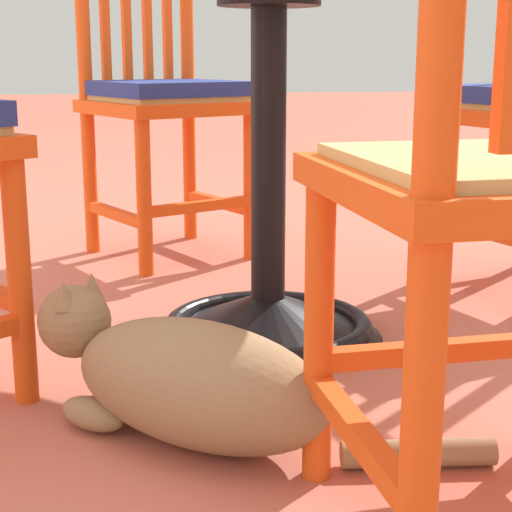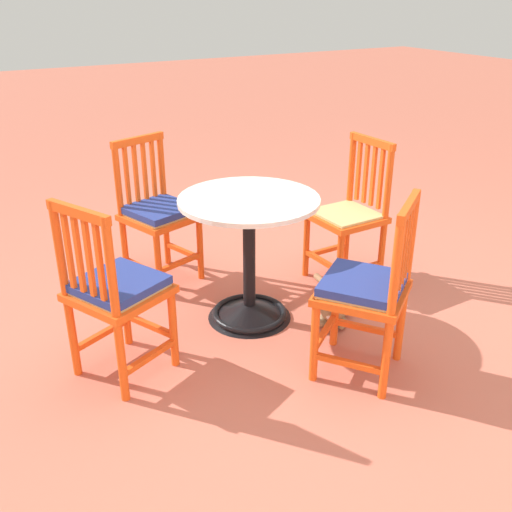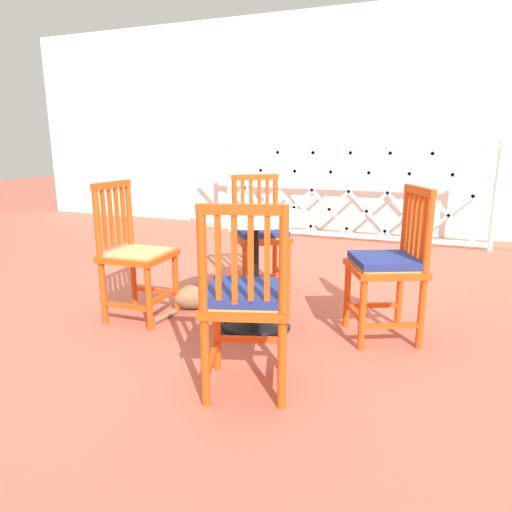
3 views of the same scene
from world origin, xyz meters
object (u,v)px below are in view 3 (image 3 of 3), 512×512
object	(u,v)px
cafe_table	(254,284)
orange_chair_tucked_in	(260,236)
orange_chair_by_planter	(135,255)
tabby_cat	(208,294)
orange_chair_facing_out	(246,301)
orange_chair_near_fence	(388,266)

from	to	relation	value
cafe_table	orange_chair_tucked_in	bearing A→B (deg)	108.00
orange_chair_by_planter	tabby_cat	distance (m)	0.60
cafe_table	orange_chair_facing_out	world-z (taller)	orange_chair_facing_out
cafe_table	tabby_cat	bearing A→B (deg)	153.55
orange_chair_tucked_in	orange_chair_facing_out	bearing A→B (deg)	-71.34
orange_chair_near_fence	orange_chair_by_planter	bearing A→B (deg)	-169.94
cafe_table	orange_chair_by_planter	xyz separation A→B (m)	(-0.79, -0.13, 0.15)
orange_chair_by_planter	cafe_table	bearing A→B (deg)	9.58
tabby_cat	cafe_table	bearing A→B (deg)	-26.45
orange_chair_by_planter	orange_chair_near_fence	bearing A→B (deg)	10.06
orange_chair_by_planter	orange_chair_facing_out	distance (m)	1.20
orange_chair_near_fence	orange_chair_tucked_in	size ratio (longest dim) A/B	1.00
orange_chair_near_fence	tabby_cat	bearing A→B (deg)	176.71
tabby_cat	orange_chair_tucked_in	bearing A→B (deg)	67.49
orange_chair_facing_out	orange_chair_near_fence	distance (m)	1.03
orange_chair_by_planter	orange_chair_tucked_in	distance (m)	1.02
orange_chair_facing_out	cafe_table	bearing A→B (deg)	109.30
orange_chair_tucked_in	tabby_cat	bearing A→B (deg)	-112.51
cafe_table	orange_chair_facing_out	distance (m)	0.79
orange_chair_near_fence	tabby_cat	size ratio (longest dim) A/B	1.38
orange_chair_facing_out	orange_chair_near_fence	bearing A→B (deg)	58.13
cafe_table	orange_chair_near_fence	bearing A→B (deg)	10.53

